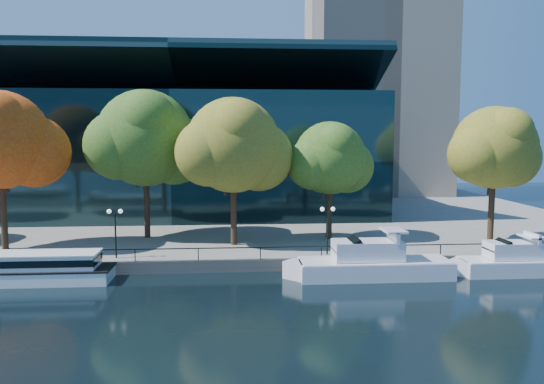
{
  "coord_description": "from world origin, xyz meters",
  "views": [
    {
      "loc": [
        2.8,
        -38.83,
        10.96
      ],
      "look_at": [
        6.3,
        8.0,
        5.95
      ],
      "focal_mm": 35.0,
      "sensor_mm": 36.0,
      "label": 1
    }
  ],
  "objects": [
    {
      "name": "tour_boat",
      "position": [
        -13.26,
        1.15,
        1.16
      ],
      "size": [
        14.42,
        3.22,
        2.74
      ],
      "color": "white",
      "rests_on": "ground"
    },
    {
      "name": "tree_4",
      "position": [
        12.23,
        11.28,
        8.67
      ],
      "size": [
        8.72,
        7.15,
        11.31
      ],
      "color": "black",
      "rests_on": "promenade"
    },
    {
      "name": "lamp_2",
      "position": [
        10.7,
        4.5,
        3.98
      ],
      "size": [
        1.26,
        0.36,
        4.03
      ],
      "color": "black",
      "rests_on": "promenade"
    },
    {
      "name": "railing",
      "position": [
        0.0,
        3.25,
        1.94
      ],
      "size": [
        88.2,
        0.08,
        0.99
      ],
      "color": "black",
      "rests_on": "promenade"
    },
    {
      "name": "tree_5",
      "position": [
        27.05,
        8.45,
        9.67
      ],
      "size": [
        9.55,
        7.84,
        12.67
      ],
      "color": "black",
      "rests_on": "promenade"
    },
    {
      "name": "tree_2",
      "position": [
        -5.4,
        13.21,
        10.52
      ],
      "size": [
        11.65,
        9.56,
        14.38
      ],
      "color": "black",
      "rests_on": "promenade"
    },
    {
      "name": "convention_building",
      "position": [
        -4.0,
        31.79,
        8.51
      ],
      "size": [
        50.0,
        24.57,
        21.43
      ],
      "color": "black",
      "rests_on": "ground"
    },
    {
      "name": "tree_3",
      "position": [
        3.05,
        9.08,
        9.91
      ],
      "size": [
        10.75,
        8.82,
        13.4
      ],
      "color": "black",
      "rests_on": "promenade"
    },
    {
      "name": "office_tower",
      "position": [
        28.0,
        55.0,
        33.02
      ],
      "size": [
        22.5,
        22.5,
        65.9
      ],
      "color": "tan",
      "rests_on": "ground"
    },
    {
      "name": "tree_1",
      "position": [
        -17.08,
        8.66,
        10.41
      ],
      "size": [
        10.67,
        8.75,
        13.86
      ],
      "color": "black",
      "rests_on": "promenade"
    },
    {
      "name": "promenade",
      "position": [
        0.0,
        36.38,
        0.5
      ],
      "size": [
        90.0,
        67.08,
        1.0
      ],
      "color": "slate",
      "rests_on": "ground"
    },
    {
      "name": "cruiser_far",
      "position": [
        24.89,
        0.75,
        1.05
      ],
      "size": [
        10.15,
        2.81,
        3.32
      ],
      "color": "silver",
      "rests_on": "ground"
    },
    {
      "name": "cruiser_near",
      "position": [
        13.21,
        0.63,
        1.17
      ],
      "size": [
        13.03,
        3.36,
        3.78
      ],
      "color": "silver",
      "rests_on": "ground"
    },
    {
      "name": "lamp_1",
      "position": [
        -6.75,
        4.5,
        3.98
      ],
      "size": [
        1.26,
        0.36,
        4.03
      ],
      "color": "black",
      "rests_on": "promenade"
    },
    {
      "name": "ground",
      "position": [
        0.0,
        0.0,
        0.0
      ],
      "size": [
        160.0,
        160.0,
        0.0
      ],
      "primitive_type": "plane",
      "color": "black",
      "rests_on": "ground"
    }
  ]
}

